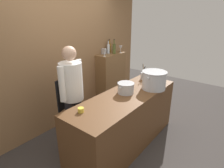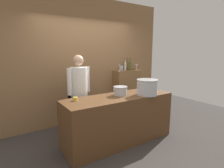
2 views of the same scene
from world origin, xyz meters
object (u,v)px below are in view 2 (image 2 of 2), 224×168
Objects in this scene: spice_tin_silver at (121,68)px; utensil_crock at (146,86)px; chef at (79,90)px; stockpot_large at (147,87)px; wine_bottle_clear at (125,66)px; wine_glass_wide at (136,66)px; butter_jar at (75,99)px; wine_bottle_amber at (127,66)px; stockpot_small at (120,91)px; wine_bottle_olive at (130,66)px; wine_glass_short at (119,66)px.

utensil_crock is at bearing -97.61° from spice_tin_silver.
spice_tin_silver is at bearing -171.17° from chef.
stockpot_large is 1.53× the size of wine_bottle_clear.
wine_bottle_clear is 1.85× the size of wine_glass_wide.
utensil_crock is 3.69× the size of butter_jar.
wine_bottle_amber is (0.68, 1.51, 0.29)m from stockpot_large.
wine_bottle_clear reaches higher than stockpot_small.
stockpot_large is 1.60m from wine_bottle_clear.
utensil_crock is 1.64m from butter_jar.
utensil_crock reaches higher than butter_jar.
chef reaches higher than butter_jar.
chef is 13.39× the size of spice_tin_silver.
chef is at bearing 134.72° from stockpot_small.
wine_glass_wide is at bearing -31.60° from wine_bottle_clear.
chef reaches higher than spice_tin_silver.
butter_jar is (-0.28, -0.50, -0.03)m from chef.
chef is 1.79m from wine_bottle_olive.
wine_bottle_olive is 0.20m from wine_glass_wide.
spice_tin_silver is at bearing 160.19° from wine_bottle_clear.
wine_bottle_amber is at bearing 77.87° from wine_bottle_olive.
stockpot_small is 1.58m from wine_bottle_olive.
stockpot_small is 1.01× the size of wine_bottle_olive.
wine_bottle_olive is (0.33, 0.97, 0.37)m from utensil_crock.
spice_tin_silver is at bearing 138.79° from wine_bottle_olive.
wine_bottle_clear is at bearing 148.40° from wine_glass_wide.
wine_bottle_amber is at bearing 29.79° from butter_jar.
stockpot_large is 1.57× the size of utensil_crock.
wine_bottle_olive is at bearing 64.18° from stockpot_large.
butter_jar is 0.26× the size of wine_bottle_amber.
utensil_crock is 1.12m from wine_glass_wide.
utensil_crock is 2.39× the size of spice_tin_silver.
stockpot_small is 4.10× the size of butter_jar.
chef is 1.97m from wine_glass_wide.
wine_glass_short is 0.27m from spice_tin_silver.
wine_bottle_olive is 1.98× the size of wine_glass_short.
spice_tin_silver is (-0.11, 0.04, -0.05)m from wine_bottle_clear.
spice_tin_silver is at bearing 82.39° from utensil_crock.
stockpot_small is at bearing 120.54° from chef.
wine_bottle_amber is (1.13, 1.24, 0.35)m from stockpot_small.
stockpot_small is (0.59, -0.60, 0.02)m from chef.
wine_glass_short is 1.33× the size of spice_tin_silver.
wine_bottle_clear is 0.11m from wine_bottle_amber.
stockpot_small is at bearing -6.61° from butter_jar.
wine_glass_wide reaches higher than stockpot_small.
wine_bottle_clear is 0.98× the size of wine_bottle_amber.
wine_bottle_olive is 0.24m from spice_tin_silver.
stockpot_large is 1.43× the size of wine_bottle_olive.
wine_bottle_clear is at bearing 119.92° from wine_bottle_olive.
wine_bottle_amber is 2.50× the size of spice_tin_silver.
wine_bottle_clear is (1.90, 1.10, 0.41)m from butter_jar.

